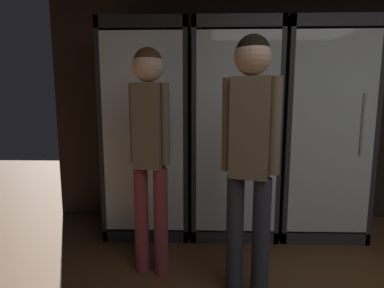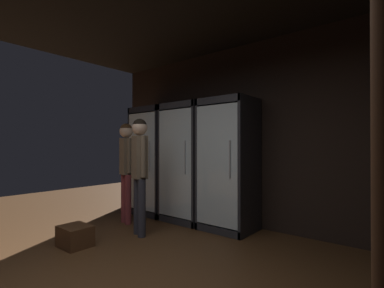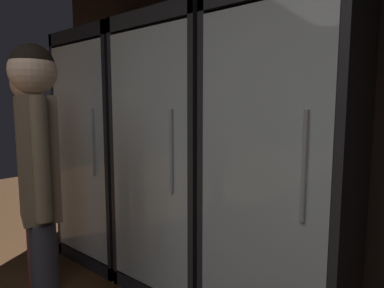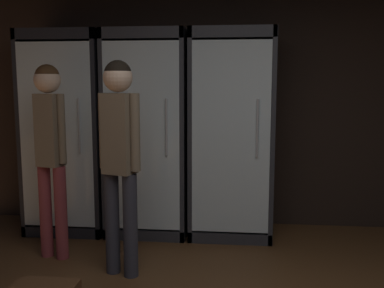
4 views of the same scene
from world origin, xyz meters
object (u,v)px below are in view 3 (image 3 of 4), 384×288
at_px(cooler_far_left, 115,150).
at_px(shopper_far, 32,156).
at_px(cooler_center, 287,174).
at_px(shopper_near, 39,176).
at_px(cooler_left, 183,159).

distance_m(cooler_far_left, shopper_far, 0.80).
height_order(cooler_far_left, cooler_center, same).
relative_size(cooler_far_left, shopper_near, 1.20).
bearing_deg(shopper_near, shopper_far, 157.62).
xyz_separation_m(cooler_far_left, cooler_left, (0.79, 0.00, 0.00)).
distance_m(cooler_center, shopper_far, 1.65).
distance_m(cooler_left, shopper_far, 1.02).
height_order(cooler_far_left, shopper_far, cooler_far_left).
relative_size(cooler_center, shopper_near, 1.20).
bearing_deg(cooler_far_left, cooler_center, 0.08).
distance_m(cooler_far_left, cooler_center, 1.58).
height_order(cooler_far_left, shopper_near, cooler_far_left).
xyz_separation_m(cooler_far_left, shopper_far, (0.13, -0.78, 0.06)).
bearing_deg(cooler_left, cooler_far_left, -179.95).
height_order(shopper_near, shopper_far, shopper_near).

